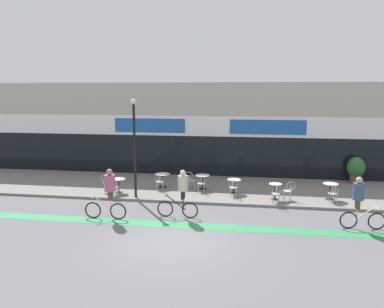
{
  "coord_description": "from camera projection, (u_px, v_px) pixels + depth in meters",
  "views": [
    {
      "loc": [
        2.48,
        -12.05,
        5.21
      ],
      "look_at": [
        -0.28,
        5.84,
        2.14
      ],
      "focal_mm": 35.0,
      "sensor_mm": 36.0,
      "label": 1
    }
  ],
  "objects": [
    {
      "name": "ground_plane",
      "position": [
        174.0,
        243.0,
        12.98
      ],
      "size": [
        120.0,
        120.0,
        0.0
      ],
      "primitive_type": "plane",
      "color": "#5B5B60"
    },
    {
      "name": "sidewalk_slab",
      "position": [
        201.0,
        188.0,
        20.04
      ],
      "size": [
        40.0,
        5.5,
        0.12
      ],
      "primitive_type": "cube",
      "color": "slate",
      "rests_on": "ground"
    },
    {
      "name": "storefront_facade",
      "position": [
        211.0,
        128.0,
        24.17
      ],
      "size": [
        40.0,
        4.06,
        5.69
      ],
      "color": "#B2A899",
      "rests_on": "ground"
    },
    {
      "name": "bike_lane_stripe",
      "position": [
        183.0,
        225.0,
        14.66
      ],
      "size": [
        36.0,
        0.7,
        0.01
      ],
      "primitive_type": "cube",
      "color": "#2D844C",
      "rests_on": "ground"
    },
    {
      "name": "bistro_table_0",
      "position": [
        118.0,
        183.0,
        18.82
      ],
      "size": [
        0.69,
        0.69,
        0.72
      ],
      "color": "black",
      "rests_on": "sidewalk_slab"
    },
    {
      "name": "bistro_table_1",
      "position": [
        162.0,
        178.0,
        19.88
      ],
      "size": [
        0.78,
        0.78,
        0.73
      ],
      "color": "black",
      "rests_on": "sidewalk_slab"
    },
    {
      "name": "bistro_table_2",
      "position": [
        203.0,
        179.0,
        19.51
      ],
      "size": [
        0.75,
        0.75,
        0.75
      ],
      "color": "black",
      "rests_on": "sidewalk_slab"
    },
    {
      "name": "bistro_table_3",
      "position": [
        234.0,
        183.0,
        18.71
      ],
      "size": [
        0.69,
        0.69,
        0.71
      ],
      "color": "black",
      "rests_on": "sidewalk_slab"
    },
    {
      "name": "bistro_table_4",
      "position": [
        275.0,
        188.0,
        17.6
      ],
      "size": [
        0.6,
        0.6,
        0.77
      ],
      "color": "black",
      "rests_on": "sidewalk_slab"
    },
    {
      "name": "bistro_table_5",
      "position": [
        330.0,
        188.0,
        17.63
      ],
      "size": [
        0.69,
        0.69,
        0.77
      ],
      "color": "black",
      "rests_on": "sidewalk_slab"
    },
    {
      "name": "cafe_chair_0_near",
      "position": [
        114.0,
        186.0,
        18.21
      ],
      "size": [
        0.45,
        0.6,
        0.9
      ],
      "rotation": [
        0.0,
        0.0,
        1.7
      ],
      "color": "#B7B2AD",
      "rests_on": "sidewalk_slab"
    },
    {
      "name": "cafe_chair_0_side",
      "position": [
        107.0,
        182.0,
        18.91
      ],
      "size": [
        0.59,
        0.42,
        0.9
      ],
      "rotation": [
        0.0,
        0.0,
        -0.06
      ],
      "color": "#B7B2AD",
      "rests_on": "sidewalk_slab"
    },
    {
      "name": "cafe_chair_1_near",
      "position": [
        160.0,
        180.0,
        19.28
      ],
      "size": [
        0.43,
        0.59,
        0.9
      ],
      "rotation": [
        0.0,
        0.0,
        1.65
      ],
      "color": "#B7B2AD",
      "rests_on": "sidewalk_slab"
    },
    {
      "name": "cafe_chair_2_near",
      "position": [
        201.0,
        182.0,
        18.9
      ],
      "size": [
        0.45,
        0.6,
        0.9
      ],
      "rotation": [
        0.0,
        0.0,
        1.72
      ],
      "color": "#B7B2AD",
      "rests_on": "sidewalk_slab"
    },
    {
      "name": "cafe_chair_2_side",
      "position": [
        191.0,
        179.0,
        19.61
      ],
      "size": [
        0.58,
        0.41,
        0.9
      ],
      "rotation": [
        0.0,
        0.0,
        -0.03
      ],
      "color": "#B7B2AD",
      "rests_on": "sidewalk_slab"
    },
    {
      "name": "cafe_chair_3_near",
      "position": [
        233.0,
        186.0,
        18.1
      ],
      "size": [
        0.45,
        0.6,
        0.9
      ],
      "rotation": [
        0.0,
        0.0,
        1.45
      ],
      "color": "#B7B2AD",
      "rests_on": "sidewalk_slab"
    },
    {
      "name": "cafe_chair_4_near",
      "position": [
        276.0,
        192.0,
        17.0
      ],
      "size": [
        0.4,
        0.58,
        0.9
      ],
      "rotation": [
        0.0,
        0.0,
        1.56
      ],
      "color": "#B7B2AD",
      "rests_on": "sidewalk_slab"
    },
    {
      "name": "cafe_chair_4_side",
      "position": [
        289.0,
        189.0,
        17.52
      ],
      "size": [
        0.59,
        0.42,
        0.9
      ],
      "rotation": [
        0.0,
        0.0,
        3.2
      ],
      "color": "#B7B2AD",
      "rests_on": "sidewalk_slab"
    },
    {
      "name": "cafe_chair_5_near",
      "position": [
        333.0,
        192.0,
        17.03
      ],
      "size": [
        0.45,
        0.6,
        0.9
      ],
      "rotation": [
        0.0,
        0.0,
        1.7
      ],
      "color": "#B7B2AD",
      "rests_on": "sidewalk_slab"
    },
    {
      "name": "planter_pot",
      "position": [
        356.0,
        169.0,
        20.76
      ],
      "size": [
        0.96,
        0.96,
        1.46
      ],
      "color": "brown",
      "rests_on": "sidewalk_slab"
    },
    {
      "name": "lamp_post",
      "position": [
        134.0,
        141.0,
        17.69
      ],
      "size": [
        0.26,
        0.26,
        4.71
      ],
      "color": "black",
      "rests_on": "sidewalk_slab"
    },
    {
      "name": "cyclist_0",
      "position": [
        360.0,
        199.0,
        14.07
      ],
      "size": [
        1.7,
        0.49,
        2.03
      ],
      "rotation": [
        0.0,
        0.0,
        0.05
      ],
      "color": "black",
      "rests_on": "ground"
    },
    {
      "name": "cyclist_1",
      "position": [
        109.0,
        191.0,
        15.16
      ],
      "size": [
        1.77,
        0.48,
        2.11
      ],
      "rotation": [
        0.0,
        0.0,
        3.15
      ],
      "color": "black",
      "rests_on": "ground"
    },
    {
      "name": "cyclist_2",
      "position": [
        181.0,
        191.0,
        15.34
      ],
      "size": [
        1.74,
        0.48,
        2.03
      ],
      "rotation": [
        0.0,
        0.0,
        3.11
      ],
      "color": "black",
      "rests_on": "ground"
    }
  ]
}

